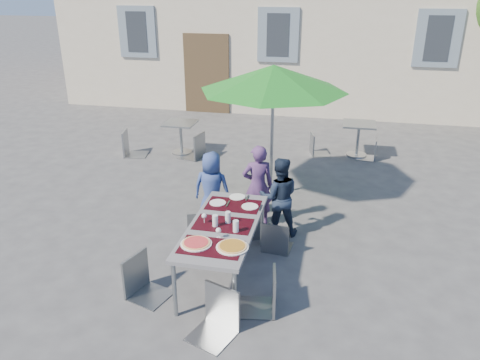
% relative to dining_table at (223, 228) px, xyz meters
% --- Properties ---
extents(ground, '(90.00, 90.00, 0.00)m').
position_rel_dining_table_xyz_m(ground, '(-0.49, 0.45, -0.70)').
color(ground, '#414144').
rests_on(ground, ground).
extents(dining_table, '(0.80, 1.85, 0.76)m').
position_rel_dining_table_xyz_m(dining_table, '(0.00, 0.00, 0.00)').
color(dining_table, '#4E4E53').
rests_on(dining_table, ground).
extents(pizza_near_left, '(0.36, 0.36, 0.03)m').
position_rel_dining_table_xyz_m(pizza_near_left, '(-0.18, -0.53, 0.07)').
color(pizza_near_left, white).
rests_on(pizza_near_left, dining_table).
extents(pizza_near_right, '(0.37, 0.37, 0.03)m').
position_rel_dining_table_xyz_m(pizza_near_right, '(0.24, -0.52, 0.07)').
color(pizza_near_right, white).
rests_on(pizza_near_right, dining_table).
extents(glassware, '(0.49, 0.45, 0.15)m').
position_rel_dining_table_xyz_m(glassware, '(0.02, -0.08, 0.13)').
color(glassware, silver).
rests_on(glassware, dining_table).
extents(place_settings, '(0.70, 0.48, 0.01)m').
position_rel_dining_table_xyz_m(place_settings, '(0.01, 0.63, 0.06)').
color(place_settings, white).
rests_on(place_settings, dining_table).
extents(child_0, '(0.57, 0.37, 1.17)m').
position_rel_dining_table_xyz_m(child_0, '(-0.53, 1.37, -0.11)').
color(child_0, navy).
rests_on(child_0, ground).
extents(child_1, '(0.55, 0.44, 1.29)m').
position_rel_dining_table_xyz_m(child_1, '(0.16, 1.47, -0.05)').
color(child_1, '#513166').
rests_on(child_1, ground).
extents(child_2, '(0.64, 0.46, 1.20)m').
position_rel_dining_table_xyz_m(child_2, '(0.52, 1.26, -0.09)').
color(child_2, '#192438').
rests_on(child_2, ground).
extents(chair_0, '(0.53, 0.53, 0.93)m').
position_rel_dining_table_xyz_m(chair_0, '(-0.54, 0.81, -0.15)').
color(chair_0, gray).
rests_on(chair_0, ground).
extents(chair_1, '(0.53, 0.53, 0.91)m').
position_rel_dining_table_xyz_m(chair_1, '(0.06, 1.02, -0.17)').
color(chair_1, gray).
rests_on(chair_1, ground).
extents(chair_2, '(0.42, 0.42, 0.86)m').
position_rel_dining_table_xyz_m(chair_2, '(0.56, 0.75, -0.20)').
color(chair_2, gray).
rests_on(chair_2, ground).
extents(chair_3, '(0.54, 0.54, 0.97)m').
position_rel_dining_table_xyz_m(chair_3, '(-0.86, -0.57, -0.13)').
color(chair_3, gray).
rests_on(chair_3, ground).
extents(chair_4, '(0.48, 0.48, 0.94)m').
position_rel_dining_table_xyz_m(chair_4, '(0.62, -0.53, -0.15)').
color(chair_4, gray).
rests_on(chair_4, ground).
extents(chair_5, '(0.56, 0.56, 0.98)m').
position_rel_dining_table_xyz_m(chair_5, '(0.18, -1.01, -0.12)').
color(chair_5, gray).
rests_on(chair_5, ground).
extents(patio_umbrella, '(2.42, 2.42, 2.28)m').
position_rel_dining_table_xyz_m(patio_umbrella, '(0.20, 2.56, 1.36)').
color(patio_umbrella, '#9FA2A7').
rests_on(patio_umbrella, ground).
extents(cafe_table_0, '(0.66, 0.66, 0.70)m').
position_rel_dining_table_xyz_m(cafe_table_0, '(-2.07, 4.37, -0.23)').
color(cafe_table_0, '#9FA2A7').
rests_on(cafe_table_0, ground).
extents(bg_chair_l_0, '(0.56, 0.55, 1.05)m').
position_rel_dining_table_xyz_m(bg_chair_l_0, '(-3.10, 4.01, -0.08)').
color(bg_chair_l_0, gray).
rests_on(bg_chair_l_0, ground).
extents(bg_chair_r_0, '(0.55, 0.55, 1.04)m').
position_rel_dining_table_xyz_m(bg_chair_r_0, '(-1.67, 4.14, -0.08)').
color(bg_chair_r_0, gray).
rests_on(bg_chair_r_0, ground).
extents(cafe_table_1, '(0.68, 0.68, 0.73)m').
position_rel_dining_table_xyz_m(cafe_table_1, '(1.71, 5.02, -0.20)').
color(cafe_table_1, '#9FA2A7').
rests_on(cafe_table_1, ground).
extents(bg_chair_l_1, '(0.49, 0.49, 0.89)m').
position_rel_dining_table_xyz_m(bg_chair_l_1, '(0.84, 4.92, -0.18)').
color(bg_chair_l_1, gray).
rests_on(bg_chair_l_1, ground).
extents(bg_chair_r_1, '(0.42, 0.42, 0.87)m').
position_rel_dining_table_xyz_m(bg_chair_r_1, '(1.99, 4.88, -0.19)').
color(bg_chair_r_1, '#93979E').
rests_on(bg_chair_r_1, ground).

